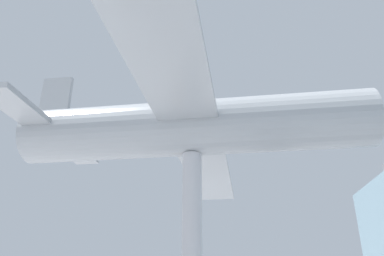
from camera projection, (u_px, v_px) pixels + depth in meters
support_pylon_central at (192, 247)px, 10.88m from camera, size 0.61×0.61×5.69m
suspended_airplane at (199, 127)px, 12.35m from camera, size 20.82×13.05×3.24m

